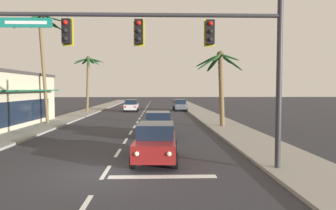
{
  "coord_description": "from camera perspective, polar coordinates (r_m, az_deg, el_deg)",
  "views": [
    {
      "loc": [
        2.05,
        -11.79,
        3.24
      ],
      "look_at": [
        2.68,
        8.0,
        2.2
      ],
      "focal_mm": 32.9,
      "sensor_mm": 36.0,
      "label": 1
    }
  ],
  "objects": [
    {
      "name": "palm_left_third",
      "position": [
        43.6,
        -14.55,
        6.11
      ],
      "size": [
        4.29,
        4.13,
        7.7
      ],
      "color": "brown",
      "rests_on": "ground"
    },
    {
      "name": "palm_right_second",
      "position": [
        26.16,
        9.66,
        5.69
      ],
      "size": [
        4.11,
        4.15,
        6.4
      ],
      "color": "brown",
      "rests_on": "ground"
    },
    {
      "name": "sedan_oncoming_far",
      "position": [
        44.51,
        -6.8,
        -0.08
      ],
      "size": [
        1.96,
        4.46,
        1.68
      ],
      "color": "silver",
      "rests_on": "ground"
    },
    {
      "name": "sidewalk_left",
      "position": [
        33.43,
        -18.96,
        -2.59
      ],
      "size": [
        3.2,
        110.0,
        0.14
      ],
      "primitive_type": "cube",
      "color": "gray",
      "rests_on": "ground"
    },
    {
      "name": "sedan_parked_nearest_kerb",
      "position": [
        45.75,
        2.23,
        0.02
      ],
      "size": [
        2.01,
        4.47,
        1.68
      ],
      "color": "#4C515B",
      "rests_on": "ground"
    },
    {
      "name": "palm_left_second",
      "position": [
        30.52,
        -22.52,
        11.41
      ],
      "size": [
        4.89,
        4.87,
        10.11
      ],
      "color": "brown",
      "rests_on": "ground"
    },
    {
      "name": "ground_plane",
      "position": [
        12.39,
        -11.54,
        -12.21
      ],
      "size": [
        220.0,
        220.0,
        0.0
      ],
      "primitive_type": "plane",
      "color": "#2D2D33"
    },
    {
      "name": "sidewalk_right",
      "position": [
        32.46,
        8.41,
        -2.63
      ],
      "size": [
        3.2,
        110.0,
        0.14
      ],
      "primitive_type": "cube",
      "color": "gray",
      "rests_on": "ground"
    },
    {
      "name": "lane_markings",
      "position": [
        32.73,
        -4.7,
        -2.67
      ],
      "size": [
        4.28,
        88.88,
        0.01
      ],
      "color": "silver",
      "rests_on": "ground"
    },
    {
      "name": "sedan_third_in_queue",
      "position": [
        20.98,
        -1.87,
        -3.53
      ],
      "size": [
        1.99,
        4.47,
        1.68
      ],
      "color": "#4C515B",
      "rests_on": "ground"
    },
    {
      "name": "traffic_signal_mast",
      "position": [
        12.02,
        3.03,
        11.1
      ],
      "size": [
        11.0,
        0.41,
        6.95
      ],
      "color": "#2D2D33",
      "rests_on": "ground"
    },
    {
      "name": "sedan_lead_at_stop_bar",
      "position": [
        14.04,
        -2.29,
        -6.78
      ],
      "size": [
        2.09,
        4.5,
        1.68
      ],
      "color": "maroon",
      "rests_on": "ground"
    }
  ]
}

